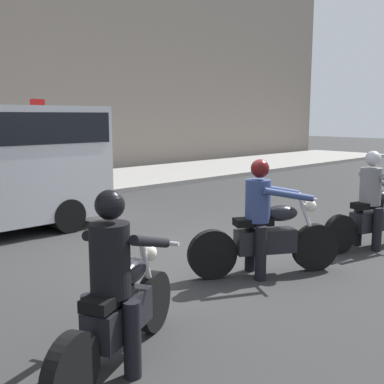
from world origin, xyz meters
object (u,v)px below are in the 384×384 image
object	(u,v)px
motorcycle_with_rider_denim_blue	(265,228)
motorcycle_with_rider_black_leather	(117,296)
motorcycle_with_rider_gray	(374,209)
street_sign_post	(39,133)

from	to	relation	value
motorcycle_with_rider_denim_blue	motorcycle_with_rider_black_leather	distance (m)	2.92
motorcycle_with_rider_denim_blue	motorcycle_with_rider_gray	world-z (taller)	motorcycle_with_rider_gray
motorcycle_with_rider_denim_blue	street_sign_post	bearing A→B (deg)	81.99
motorcycle_with_rider_black_leather	street_sign_post	xyz separation A→B (m)	(4.14, 9.70, 1.03)
motorcycle_with_rider_gray	motorcycle_with_rider_black_leather	distance (m)	5.28
motorcycle_with_rider_gray	street_sign_post	xyz separation A→B (m)	(-1.13, 9.50, 1.02)
street_sign_post	motorcycle_with_rider_denim_blue	bearing A→B (deg)	-98.01
motorcycle_with_rider_denim_blue	motorcycle_with_rider_gray	bearing A→B (deg)	-9.53
motorcycle_with_rider_gray	street_sign_post	size ratio (longest dim) A/B	0.83
motorcycle_with_rider_gray	motorcycle_with_rider_denim_blue	bearing A→B (deg)	170.47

